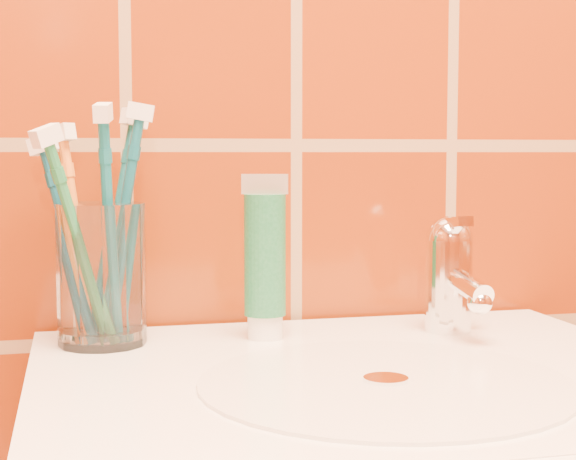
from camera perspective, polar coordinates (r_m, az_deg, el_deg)
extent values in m
cylinder|color=silver|center=(0.71, 6.34, -9.75)|extent=(0.30, 0.30, 0.00)
cylinder|color=white|center=(0.71, 6.34, -9.59)|extent=(0.04, 0.04, 0.00)
cylinder|color=white|center=(0.86, -11.96, -2.82)|extent=(0.09, 0.09, 0.14)
cylinder|color=white|center=(0.88, -1.49, -6.26)|extent=(0.03, 0.03, 0.02)
cylinder|color=#165C38|center=(0.87, -1.50, -1.61)|extent=(0.04, 0.04, 0.12)
cube|color=beige|center=(0.86, -1.51, 2.99)|extent=(0.05, 0.01, 0.02)
cylinder|color=white|center=(0.92, 10.34, -3.55)|extent=(0.05, 0.05, 0.09)
sphere|color=white|center=(0.92, 10.38, -0.61)|extent=(0.05, 0.05, 0.05)
cylinder|color=white|center=(0.89, 11.35, -3.42)|extent=(0.02, 0.09, 0.03)
cube|color=white|center=(0.90, 10.71, 0.45)|extent=(0.02, 0.06, 0.01)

